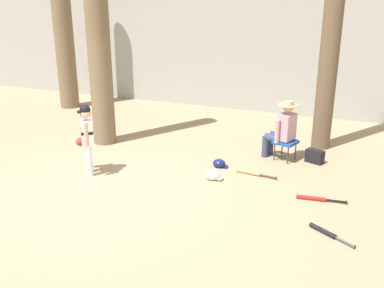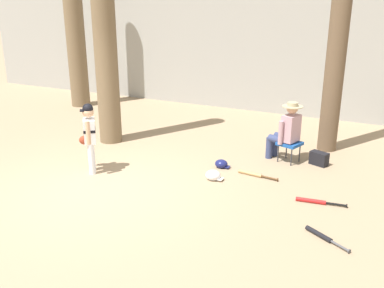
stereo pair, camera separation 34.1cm
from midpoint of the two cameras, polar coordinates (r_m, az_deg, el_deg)
The scene contains 14 objects.
ground_plane at distance 7.43m, azimuth -13.55°, elevation -6.28°, with size 60.00×60.00×0.00m, color #9E8466.
concrete_back_wall at distance 12.57m, azimuth 3.57°, elevation 11.73°, with size 18.00×0.36×3.05m, color #9E9E99.
tree_near_player at distance 9.41m, azimuth -13.45°, elevation 14.98°, with size 0.65×0.65×5.68m.
tree_behind_spectator at distance 9.24m, azimuth 16.79°, elevation 12.47°, with size 0.66×0.66×5.07m.
young_ballplayer at distance 7.98m, azimuth -14.96°, elevation 1.12°, with size 0.53×0.49×1.31m.
folding_stool at distance 8.66m, azimuth 11.18°, elevation 0.17°, with size 0.51×0.51×0.41m.
seated_spectator at distance 8.62m, azimuth 10.73°, elevation 2.04°, with size 0.68×0.53×1.20m.
handbag_beside_stool at distance 8.73m, azimuth 14.85°, elevation -1.59°, with size 0.34×0.18×0.26m, color black.
tree_far_left at distance 13.02m, azimuth -17.45°, elevation 14.56°, with size 0.82×0.82×5.39m.
bat_wood_tan at distance 7.96m, azimuth 6.67°, elevation -3.84°, with size 0.77×0.15×0.07m.
bat_black_composite at distance 6.26m, azimuth 15.82°, elevation -11.21°, with size 0.65×0.43×0.07m.
bat_red_barrel at distance 7.18m, azimuth 14.67°, elevation -7.00°, with size 0.78×0.16×0.07m.
batting_helmet_navy at distance 8.25m, azimuth 2.44°, elevation -2.59°, with size 0.29×0.22×0.17m.
batting_helmet_white at distance 7.71m, azimuth 1.45°, elevation -4.11°, with size 0.32×0.25×0.19m.
Camera 1 is at (3.97, -5.41, 3.10)m, focal length 40.35 mm.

